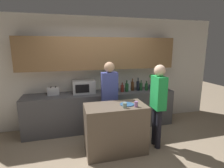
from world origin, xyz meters
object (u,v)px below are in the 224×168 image
at_px(bottle_6, 141,86).
at_px(person_left, 158,99).
at_px(microwave, 84,87).
at_px(person_center, 109,94).
at_px(bottle_4, 132,86).
at_px(cup_1, 125,105).
at_px(bottle_1, 122,88).
at_px(cup_0, 136,104).
at_px(bottle_5, 138,86).
at_px(toaster, 53,91).
at_px(bottle_7, 146,87).
at_px(potted_plant, 151,81).
at_px(bottle_2, 127,87).
at_px(plate_on_island, 127,104).
at_px(bottle_3, 129,87).
at_px(bottle_0, 117,87).

xyz_separation_m(bottle_6, person_left, (-0.13, -1.10, -0.01)).
xyz_separation_m(microwave, person_center, (0.49, -0.60, -0.05)).
xyz_separation_m(microwave, bottle_4, (1.22, -0.06, -0.03)).
bearing_deg(person_center, cup_1, 99.81).
height_order(bottle_1, person_left, person_left).
relative_size(microwave, cup_0, 5.11).
height_order(bottle_5, person_left, person_left).
distance_m(toaster, person_center, 1.32).
height_order(cup_1, person_left, person_left).
bearing_deg(cup_0, bottle_4, 71.60).
bearing_deg(bottle_1, cup_0, -95.99).
distance_m(bottle_6, cup_1, 1.50).
bearing_deg(bottle_5, bottle_7, -12.37).
relative_size(potted_plant, bottle_2, 1.40).
distance_m(cup_0, person_left, 0.53).
bearing_deg(cup_1, cup_0, 0.08).
xyz_separation_m(plate_on_island, cup_0, (0.12, -0.16, 0.04)).
bearing_deg(bottle_5, bottle_4, 163.84).
height_order(bottle_3, bottle_7, bottle_3).
height_order(cup_0, cup_1, cup_0).
xyz_separation_m(toaster, potted_plant, (2.47, -0.00, 0.11)).
xyz_separation_m(bottle_4, cup_0, (-0.43, -1.28, -0.04)).
xyz_separation_m(bottle_1, bottle_7, (0.65, -0.00, 0.00)).
xyz_separation_m(microwave, bottle_7, (1.57, -0.14, -0.06)).
bearing_deg(bottle_0, bottle_7, -2.93).
relative_size(toaster, person_left, 0.16).
bearing_deg(bottle_0, bottle_5, 0.77).
bearing_deg(plate_on_island, microwave, 119.92).
relative_size(plate_on_island, cup_1, 2.74).
height_order(microwave, cup_1, microwave).
bearing_deg(microwave, bottle_0, -7.25).
bearing_deg(cup_0, bottle_3, 75.69).
xyz_separation_m(bottle_0, bottle_2, (0.24, -0.04, -0.01)).
height_order(microwave, bottle_4, bottle_4).
relative_size(bottle_0, bottle_2, 1.07).
xyz_separation_m(bottle_0, person_center, (-0.32, -0.49, -0.01)).
distance_m(bottle_5, plate_on_island, 1.28).
bearing_deg(bottle_4, bottle_5, -16.16).
bearing_deg(bottle_3, plate_on_island, -111.67).
bearing_deg(person_left, bottle_7, -11.01).
relative_size(bottle_2, bottle_4, 0.93).
relative_size(plate_on_island, cup_0, 2.56).
bearing_deg(bottle_1, toaster, 175.02).
bearing_deg(bottle_1, person_center, -133.59).
relative_size(bottle_4, person_center, 0.18).
relative_size(toaster, bottle_7, 1.08).
height_order(bottle_4, bottle_7, bottle_4).
xyz_separation_m(bottle_3, cup_0, (-0.32, -1.26, -0.02)).
xyz_separation_m(microwave, bottle_3, (1.12, -0.08, -0.05)).
distance_m(microwave, bottle_0, 0.81).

